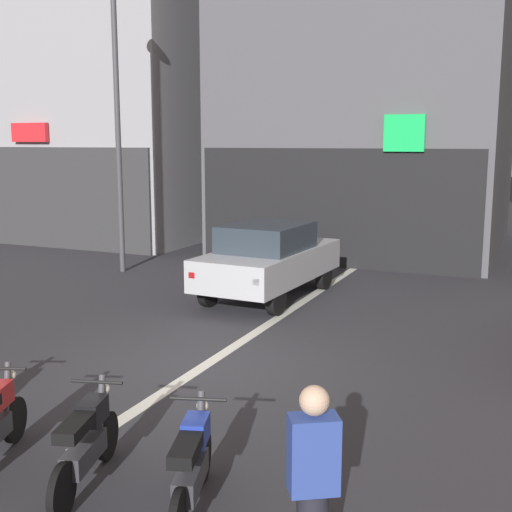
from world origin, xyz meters
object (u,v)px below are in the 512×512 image
at_px(motorcycle_blue_row_right_mid, 192,464).
at_px(person_by_motorcycles, 313,492).
at_px(motorcycle_black_row_centre, 86,442).
at_px(car_silver_crossing_near, 269,258).
at_px(street_lamp, 117,102).

relative_size(motorcycle_blue_row_right_mid, person_by_motorcycles, 0.97).
relative_size(motorcycle_black_row_centre, person_by_motorcycles, 0.97).
distance_m(motorcycle_black_row_centre, person_by_motorcycles, 2.69).
distance_m(motorcycle_blue_row_right_mid, person_by_motorcycles, 1.60).
bearing_deg(car_silver_crossing_near, street_lamp, 165.74).
distance_m(car_silver_crossing_near, motorcycle_black_row_centre, 8.22).
relative_size(car_silver_crossing_near, motorcycle_blue_row_right_mid, 2.60).
bearing_deg(car_silver_crossing_near, person_by_motorcycles, -65.43).
height_order(motorcycle_black_row_centre, person_by_motorcycles, person_by_motorcycles).
bearing_deg(motorcycle_black_row_centre, motorcycle_blue_row_right_mid, 1.15).
distance_m(car_silver_crossing_near, street_lamp, 5.94).
distance_m(street_lamp, person_by_motorcycles, 13.64).
height_order(street_lamp, person_by_motorcycles, street_lamp).
xyz_separation_m(car_silver_crossing_near, motorcycle_blue_row_right_mid, (2.60, -8.06, -0.43)).
bearing_deg(motorcycle_black_row_centre, street_lamp, 123.29).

